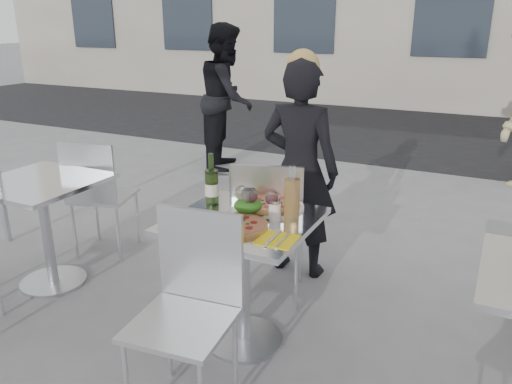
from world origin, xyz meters
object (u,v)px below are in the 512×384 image
at_px(woman_diner, 300,170).
at_px(napkin_left, 181,220).
at_px(wineglass_red_b, 272,199).
at_px(chair_far, 269,221).
at_px(salad_plate, 248,207).
at_px(side_table_left, 43,210).
at_px(wineglass_white_b, 247,196).
at_px(wineglass_white_a, 241,194).
at_px(napkin_right, 277,239).
at_px(side_chair_lfar, 97,189).
at_px(wineglass_red_a, 251,196).
at_px(main_table, 244,255).
at_px(carafe, 292,198).
at_px(pizza_far, 272,205).
at_px(sugar_shaker, 275,210).
at_px(pedestrian_a, 227,98).
at_px(chair_near, 190,296).
at_px(wine_bottle, 212,185).
at_px(pizza_near, 237,225).

xyz_separation_m(woman_diner, napkin_left, (-0.21, -1.13, -0.00)).
relative_size(wineglass_red_b, napkin_left, 0.77).
height_order(chair_far, salad_plate, chair_far).
distance_m(side_table_left, wineglass_white_b, 1.53).
distance_m(wineglass_white_a, wineglass_white_b, 0.05).
xyz_separation_m(side_table_left, napkin_right, (1.77, -0.17, 0.21)).
distance_m(side_chair_lfar, wineglass_red_b, 1.72).
relative_size(chair_far, wineglass_red_a, 6.01).
bearing_deg(wineglass_white_b, main_table, -90.66).
bearing_deg(napkin_left, carafe, 20.39).
bearing_deg(napkin_right, wineglass_white_a, 140.87).
bearing_deg(pizza_far, main_table, -106.87).
distance_m(wineglass_white_b, napkin_left, 0.37).
distance_m(side_chair_lfar, wineglass_white_a, 1.55).
height_order(sugar_shaker, wineglass_white_b, wineglass_white_b).
xyz_separation_m(pedestrian_a, pizza_far, (1.95, -2.92, -0.10)).
xyz_separation_m(side_chair_lfar, wineglass_white_b, (1.50, -0.45, 0.32)).
height_order(side_table_left, wineglass_white_b, wineglass_white_b).
height_order(main_table, woman_diner, woman_diner).
bearing_deg(chair_near, pizza_far, 77.88).
height_order(chair_far, wineglass_white_a, chair_far).
xyz_separation_m(wine_bottle, sugar_shaker, (0.41, -0.05, -0.06)).
distance_m(sugar_shaker, napkin_right, 0.26).
distance_m(woman_diner, napkin_left, 1.14).
bearing_deg(side_table_left, sugar_shaker, 2.09).
height_order(salad_plate, napkin_right, salad_plate).
bearing_deg(pizza_near, pedestrian_a, 120.37).
xyz_separation_m(main_table, chair_near, (-0.01, -0.50, 0.01)).
xyz_separation_m(woman_diner, pizza_far, (0.13, -0.74, 0.01)).
bearing_deg(woman_diner, napkin_left, 80.28).
bearing_deg(pizza_near, wine_bottle, 140.86).
distance_m(pedestrian_a, wineglass_red_b, 3.68).
bearing_deg(carafe, napkin_right, -81.68).
xyz_separation_m(pizza_far, wine_bottle, (-0.32, -0.11, 0.10)).
height_order(wineglass_white_a, napkin_left, wineglass_white_a).
xyz_separation_m(side_table_left, wineglass_white_a, (1.46, 0.06, 0.32)).
bearing_deg(pedestrian_a, woman_diner, -159.03).
xyz_separation_m(pedestrian_a, sugar_shaker, (2.03, -3.08, -0.06)).
bearing_deg(main_table, wineglass_red_a, 69.84).
xyz_separation_m(side_table_left, chair_far, (1.44, 0.45, 0.02)).
bearing_deg(wineglass_white_b, wineglass_red_a, 24.94).
distance_m(salad_plate, wineglass_red_b, 0.17).
xyz_separation_m(side_chair_lfar, wine_bottle, (1.24, -0.38, 0.32)).
bearing_deg(pedestrian_a, wineglass_white_b, -167.45).
bearing_deg(main_table, wineglass_red_b, 23.95).
bearing_deg(wine_bottle, wineglass_red_a, -10.97).
distance_m(side_chair_lfar, wineglass_white_b, 1.59).
xyz_separation_m(chair_near, napkin_right, (0.28, 0.33, 0.20)).
bearing_deg(chair_far, woman_diner, -107.13).
relative_size(side_table_left, side_chair_lfar, 0.82).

